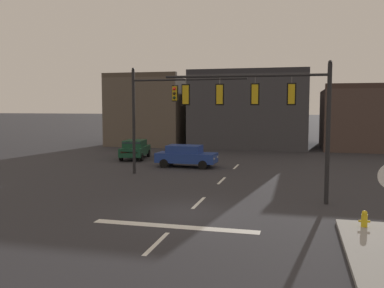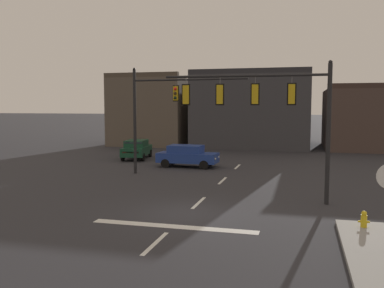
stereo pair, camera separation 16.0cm
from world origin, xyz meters
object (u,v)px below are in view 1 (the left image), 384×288
(fire_hydrant, at_px, (364,222))
(car_lot_middle, at_px, (186,155))
(signal_mast_far_side, at_px, (165,104))
(car_lot_nearside, at_px, (135,149))
(signal_mast_near_side, at_px, (268,104))

(fire_hydrant, bearing_deg, car_lot_middle, 126.99)
(car_lot_middle, bearing_deg, signal_mast_far_side, -95.97)
(signal_mast_far_side, bearing_deg, car_lot_nearside, 124.43)
(car_lot_nearside, bearing_deg, fire_hydrant, -47.60)
(car_lot_middle, bearing_deg, car_lot_nearside, 147.01)
(signal_mast_near_side, bearing_deg, car_lot_nearside, 132.06)
(signal_mast_near_side, height_order, fire_hydrant, signal_mast_near_side)
(signal_mast_near_side, height_order, car_lot_middle, signal_mast_near_side)
(car_lot_nearside, bearing_deg, signal_mast_near_side, -47.94)
(signal_mast_far_side, relative_size, car_lot_middle, 1.70)
(signal_mast_near_side, distance_m, car_lot_nearside, 18.33)
(signal_mast_far_side, xyz_separation_m, car_lot_middle, (0.40, 3.80, -3.74))
(signal_mast_near_side, distance_m, signal_mast_far_side, 9.23)
(car_lot_middle, distance_m, fire_hydrant, 17.27)
(car_lot_middle, bearing_deg, fire_hydrant, -53.01)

